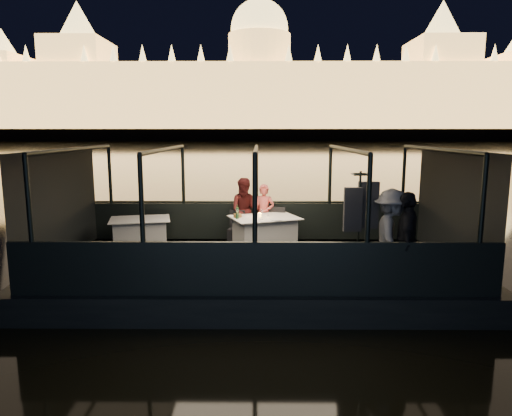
{
  "coord_description": "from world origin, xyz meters",
  "views": [
    {
      "loc": [
        0.07,
        -9.12,
        3.15
      ],
      "look_at": [
        0.0,
        0.4,
        1.55
      ],
      "focal_mm": 32.0,
      "sensor_mm": 36.0,
      "label": 1
    }
  ],
  "objects_px": {
    "dining_table_aft": "(141,232)",
    "wine_bottle": "(237,212)",
    "chair_port_left": "(237,227)",
    "passenger_stripe": "(391,236)",
    "passenger_dark": "(406,239)",
    "person_woman_coral": "(264,212)",
    "coat_stand": "(358,232)",
    "dining_table_central": "(264,234)",
    "chair_port_right": "(277,227)",
    "person_man_maroon": "(246,212)"
  },
  "relations": [
    {
      "from": "coat_stand",
      "to": "wine_bottle",
      "type": "distance_m",
      "value": 2.95
    },
    {
      "from": "person_man_maroon",
      "to": "person_woman_coral",
      "type": "bearing_deg",
      "value": -2.08
    },
    {
      "from": "person_man_maroon",
      "to": "passenger_stripe",
      "type": "distance_m",
      "value": 3.95
    },
    {
      "from": "chair_port_right",
      "to": "wine_bottle",
      "type": "xyz_separation_m",
      "value": [
        -0.9,
        -0.64,
        0.47
      ]
    },
    {
      "from": "person_woman_coral",
      "to": "passenger_stripe",
      "type": "height_order",
      "value": "passenger_stripe"
    },
    {
      "from": "chair_port_right",
      "to": "coat_stand",
      "type": "relative_size",
      "value": 0.44
    },
    {
      "from": "passenger_dark",
      "to": "chair_port_right",
      "type": "bearing_deg",
      "value": -127.26
    },
    {
      "from": "dining_table_central",
      "to": "wine_bottle",
      "type": "bearing_deg",
      "value": -162.02
    },
    {
      "from": "passenger_stripe",
      "to": "passenger_dark",
      "type": "relative_size",
      "value": 1.01
    },
    {
      "from": "chair_port_left",
      "to": "chair_port_right",
      "type": "height_order",
      "value": "chair_port_right"
    },
    {
      "from": "person_woman_coral",
      "to": "chair_port_left",
      "type": "bearing_deg",
      "value": -140.56
    },
    {
      "from": "dining_table_aft",
      "to": "chair_port_right",
      "type": "relative_size",
      "value": 1.51
    },
    {
      "from": "chair_port_left",
      "to": "person_woman_coral",
      "type": "distance_m",
      "value": 0.75
    },
    {
      "from": "dining_table_central",
      "to": "chair_port_right",
      "type": "xyz_separation_m",
      "value": [
        0.3,
        0.45,
        0.06
      ]
    },
    {
      "from": "dining_table_aft",
      "to": "chair_port_right",
      "type": "xyz_separation_m",
      "value": [
        3.12,
        0.34,
        0.06
      ]
    },
    {
      "from": "chair_port_left",
      "to": "wine_bottle",
      "type": "relative_size",
      "value": 2.63
    },
    {
      "from": "dining_table_central",
      "to": "coat_stand",
      "type": "height_order",
      "value": "coat_stand"
    },
    {
      "from": "person_woman_coral",
      "to": "person_man_maroon",
      "type": "xyz_separation_m",
      "value": [
        -0.44,
        0.0,
        0.0
      ]
    },
    {
      "from": "dining_table_aft",
      "to": "passenger_stripe",
      "type": "bearing_deg",
      "value": -25.11
    },
    {
      "from": "passenger_dark",
      "to": "passenger_stripe",
      "type": "bearing_deg",
      "value": -121.78
    },
    {
      "from": "dining_table_central",
      "to": "dining_table_aft",
      "type": "height_order",
      "value": "dining_table_central"
    },
    {
      "from": "dining_table_aft",
      "to": "person_woman_coral",
      "type": "relative_size",
      "value": 0.94
    },
    {
      "from": "chair_port_left",
      "to": "passenger_dark",
      "type": "height_order",
      "value": "passenger_dark"
    },
    {
      "from": "chair_port_right",
      "to": "chair_port_left",
      "type": "bearing_deg",
      "value": -164.64
    },
    {
      "from": "chair_port_right",
      "to": "person_man_maroon",
      "type": "bearing_deg",
      "value": 176.15
    },
    {
      "from": "dining_table_aft",
      "to": "person_man_maroon",
      "type": "bearing_deg",
      "value": 14.29
    },
    {
      "from": "coat_stand",
      "to": "person_woman_coral",
      "type": "bearing_deg",
      "value": 119.94
    },
    {
      "from": "chair_port_right",
      "to": "coat_stand",
      "type": "bearing_deg",
      "value": -46.51
    },
    {
      "from": "dining_table_central",
      "to": "person_woman_coral",
      "type": "height_order",
      "value": "person_woman_coral"
    },
    {
      "from": "chair_port_left",
      "to": "person_woman_coral",
      "type": "bearing_deg",
      "value": 38.16
    },
    {
      "from": "chair_port_right",
      "to": "wine_bottle",
      "type": "relative_size",
      "value": 2.87
    },
    {
      "from": "person_woman_coral",
      "to": "dining_table_central",
      "type": "bearing_deg",
      "value": -72.22
    },
    {
      "from": "dining_table_central",
      "to": "coat_stand",
      "type": "relative_size",
      "value": 0.73
    },
    {
      "from": "chair_port_left",
      "to": "chair_port_right",
      "type": "bearing_deg",
      "value": 15.26
    },
    {
      "from": "person_man_maroon",
      "to": "chair_port_right",
      "type": "bearing_deg",
      "value": -22.04
    },
    {
      "from": "dining_table_central",
      "to": "dining_table_aft",
      "type": "bearing_deg",
      "value": 177.69
    },
    {
      "from": "dining_table_central",
      "to": "chair_port_left",
      "type": "height_order",
      "value": "chair_port_left"
    },
    {
      "from": "chair_port_left",
      "to": "passenger_stripe",
      "type": "distance_m",
      "value": 3.92
    },
    {
      "from": "coat_stand",
      "to": "person_woman_coral",
      "type": "distance_m",
      "value": 3.29
    },
    {
      "from": "dining_table_aft",
      "to": "coat_stand",
      "type": "bearing_deg",
      "value": -26.7
    },
    {
      "from": "chair_port_right",
      "to": "wine_bottle",
      "type": "distance_m",
      "value": 1.2
    },
    {
      "from": "person_woman_coral",
      "to": "passenger_dark",
      "type": "relative_size",
      "value": 0.85
    },
    {
      "from": "chair_port_left",
      "to": "passenger_stripe",
      "type": "bearing_deg",
      "value": -27.69
    },
    {
      "from": "wine_bottle",
      "to": "dining_table_aft",
      "type": "bearing_deg",
      "value": 172.09
    },
    {
      "from": "dining_table_central",
      "to": "chair_port_right",
      "type": "relative_size",
      "value": 1.65
    },
    {
      "from": "person_man_maroon",
      "to": "wine_bottle",
      "type": "xyz_separation_m",
      "value": [
        -0.16,
        -0.91,
        0.17
      ]
    },
    {
      "from": "dining_table_aft",
      "to": "wine_bottle",
      "type": "distance_m",
      "value": 2.31
    },
    {
      "from": "person_man_maroon",
      "to": "passenger_stripe",
      "type": "bearing_deg",
      "value": -50.43
    },
    {
      "from": "dining_table_central",
      "to": "dining_table_aft",
      "type": "relative_size",
      "value": 1.09
    },
    {
      "from": "dining_table_central",
      "to": "passenger_dark",
      "type": "xyz_separation_m",
      "value": [
        2.38,
        -2.46,
        0.47
      ]
    }
  ]
}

